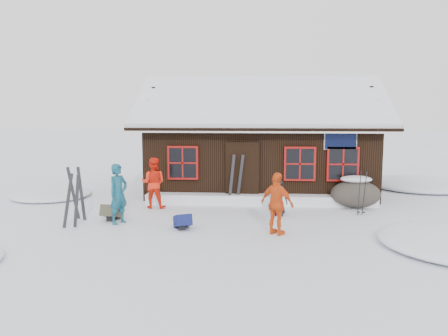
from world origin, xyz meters
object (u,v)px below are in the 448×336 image
(boulder, at_px, (356,193))
(ski_pair_left, at_px, (72,202))
(skier_orange_left, at_px, (153,183))
(skier_crouched, at_px, (279,198))
(backpack_olive, at_px, (112,214))
(skier_teal, at_px, (118,194))
(ski_poles, at_px, (362,194))
(backpack_blue, at_px, (183,223))
(skier_orange_right, at_px, (277,204))

(boulder, distance_m, ski_pair_left, 8.60)
(skier_orange_left, height_order, skier_crouched, skier_orange_left)
(ski_pair_left, height_order, backpack_olive, ski_pair_left)
(skier_teal, distance_m, boulder, 7.41)
(ski_pair_left, height_order, ski_poles, ski_pair_left)
(skier_orange_left, bearing_deg, boulder, -173.86)
(skier_crouched, height_order, ski_poles, ski_poles)
(skier_orange_left, distance_m, skier_crouched, 4.02)
(ski_poles, bearing_deg, skier_teal, -167.85)
(backpack_blue, xyz_separation_m, backpack_olive, (-2.17, 0.81, 0.02))
(skier_crouched, bearing_deg, skier_teal, -164.67)
(skier_crouched, distance_m, backpack_olive, 4.85)
(skier_teal, relative_size, skier_crouched, 1.54)
(ski_pair_left, xyz_separation_m, ski_poles, (7.99, 2.02, -0.07))
(ski_pair_left, distance_m, backpack_blue, 2.98)
(skier_teal, bearing_deg, ski_poles, -48.29)
(skier_teal, distance_m, skier_orange_left, 2.07)
(skier_teal, bearing_deg, backpack_blue, -73.53)
(boulder, xyz_separation_m, backpack_blue, (-5.12, -2.94, -0.32))
(skier_orange_right, xyz_separation_m, backpack_blue, (-2.44, 0.37, -0.64))
(skier_orange_left, distance_m, backpack_blue, 2.86)
(skier_orange_right, relative_size, ski_pair_left, 1.04)
(boulder, bearing_deg, skier_crouched, -153.40)
(skier_orange_left, height_order, ski_pair_left, skier_orange_left)
(skier_orange_left, distance_m, backpack_olive, 1.94)
(skier_teal, xyz_separation_m, skier_crouched, (4.43, 1.25, -0.29))
(boulder, relative_size, ski_poles, 1.16)
(backpack_olive, bearing_deg, ski_pair_left, -120.77)
(skier_orange_right, xyz_separation_m, boulder, (2.67, 3.31, -0.32))
(ski_pair_left, distance_m, ski_poles, 8.24)
(boulder, bearing_deg, skier_orange_right, -128.90)
(ski_poles, bearing_deg, skier_orange_right, -138.87)
(skier_orange_right, height_order, backpack_olive, skier_orange_right)
(backpack_blue, bearing_deg, backpack_olive, 137.27)
(backpack_blue, bearing_deg, ski_pair_left, 159.69)
(skier_orange_left, relative_size, boulder, 1.02)
(skier_crouched, relative_size, backpack_olive, 1.79)
(ski_poles, distance_m, backpack_olive, 7.33)
(backpack_blue, bearing_deg, skier_crouched, 10.55)
(skier_crouched, xyz_separation_m, boulder, (2.52, 1.26, -0.07))
(skier_orange_left, relative_size, ski_pair_left, 1.07)
(skier_orange_left, bearing_deg, skier_crouched, 170.75)
(boulder, xyz_separation_m, ski_poles, (-0.05, -1.02, 0.17))
(skier_orange_right, distance_m, boulder, 4.27)
(skier_orange_right, height_order, ski_poles, skier_orange_right)
(ski_poles, xyz_separation_m, backpack_blue, (-5.06, -1.91, -0.50))
(skier_crouched, xyz_separation_m, ski_poles, (2.47, 0.24, 0.11))
(skier_teal, height_order, ski_pair_left, skier_teal)
(skier_teal, height_order, skier_orange_right, skier_teal)
(boulder, bearing_deg, skier_teal, -160.16)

